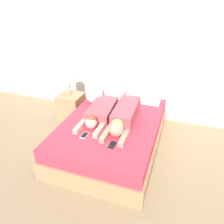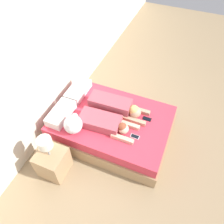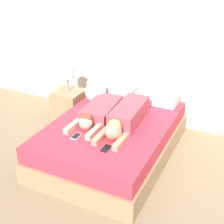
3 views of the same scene
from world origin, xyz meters
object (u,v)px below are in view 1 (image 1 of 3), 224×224
(pillow_head_left, at_px, (111,92))
(cell_phone_right, at_px, (112,145))
(bed, at_px, (112,134))
(pillow_head_right, at_px, (144,97))
(nightstand, at_px, (71,105))
(person_left, at_px, (100,112))
(cell_phone_left, at_px, (84,135))
(person_right, at_px, (124,116))
(plush_toy, at_px, (94,94))

(pillow_head_left, distance_m, cell_phone_right, 1.50)
(bed, height_order, pillow_head_right, pillow_head_right)
(nightstand, bearing_deg, person_left, -33.96)
(pillow_head_right, distance_m, nightstand, 1.41)
(person_left, bearing_deg, bed, -9.22)
(cell_phone_left, distance_m, nightstand, 1.39)
(bed, relative_size, pillow_head_right, 3.48)
(bed, relative_size, nightstand, 2.30)
(person_right, height_order, cell_phone_right, person_right)
(pillow_head_right, bearing_deg, plush_toy, -156.38)
(person_right, bearing_deg, cell_phone_right, -88.20)
(bed, distance_m, cell_phone_left, 0.61)
(person_left, height_order, cell_phone_right, person_left)
(person_right, bearing_deg, plush_toy, 144.58)
(plush_toy, bearing_deg, bed, -43.91)
(bed, xyz_separation_m, cell_phone_left, (-0.23, -0.50, 0.25))
(person_left, relative_size, person_right, 0.94)
(pillow_head_right, bearing_deg, pillow_head_left, 180.00)
(pillow_head_right, relative_size, plush_toy, 1.85)
(pillow_head_left, bearing_deg, cell_phone_right, -69.74)
(pillow_head_left, xyz_separation_m, nightstand, (-0.73, -0.23, -0.27))
(cell_phone_left, height_order, cell_phone_right, same)
(cell_phone_right, bearing_deg, pillow_head_left, 110.26)
(bed, distance_m, person_right, 0.41)
(cell_phone_left, bearing_deg, nightstand, 126.74)
(person_left, bearing_deg, nightstand, 146.04)
(person_left, xyz_separation_m, plush_toy, (-0.28, 0.44, 0.08))
(pillow_head_left, relative_size, nightstand, 0.66)
(person_left, height_order, plush_toy, plush_toy)
(pillow_head_right, distance_m, person_left, 0.96)
(pillow_head_left, bearing_deg, plush_toy, -117.06)
(pillow_head_right, xyz_separation_m, cell_phone_left, (-0.54, -1.33, -0.07))
(bed, distance_m, plush_toy, 0.80)
(pillow_head_right, xyz_separation_m, plush_toy, (-0.81, -0.35, 0.09))
(pillow_head_left, height_order, pillow_head_right, same)
(pillow_head_left, xyz_separation_m, person_right, (0.50, -0.84, 0.04))
(cell_phone_right, relative_size, plush_toy, 0.46)
(cell_phone_left, xyz_separation_m, plush_toy, (-0.27, 0.98, 0.16))
(bed, height_order, cell_phone_right, cell_phone_right)
(person_right, distance_m, plush_toy, 0.84)
(bed, xyz_separation_m, nightstand, (-1.05, 0.60, 0.05))
(pillow_head_right, height_order, nightstand, nightstand)
(cell_phone_left, relative_size, nightstand, 0.16)
(person_left, bearing_deg, person_right, -6.16)
(person_right, relative_size, nightstand, 1.20)
(pillow_head_left, relative_size, person_left, 0.59)
(pillow_head_left, xyz_separation_m, cell_phone_left, (0.09, -1.33, -0.07))
(cell_phone_left, bearing_deg, cell_phone_right, -9.88)
(pillow_head_left, bearing_deg, pillow_head_right, 0.00)
(pillow_head_left, xyz_separation_m, person_left, (0.10, -0.80, 0.01))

